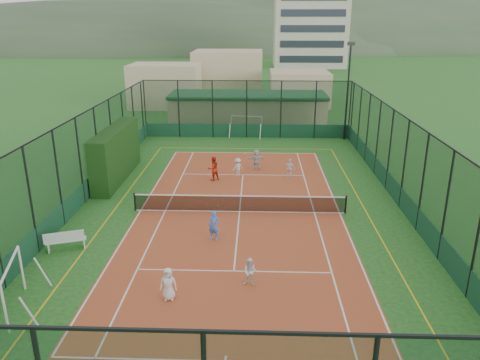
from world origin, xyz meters
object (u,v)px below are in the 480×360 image
object	(u,v)px
clubhouse	(248,109)
futsal_goal_far	(246,126)
child_far_right	(290,169)
child_near_mid	(214,225)
coach	(213,168)
floodlight_ne	(348,92)
child_near_left	(168,284)
child_near_right	(250,272)
white_bench	(66,240)
child_far_left	(238,167)
child_far_back	(257,159)
futsal_goal_near	(14,287)

from	to	relation	value
clubhouse	futsal_goal_far	bearing A→B (deg)	-90.28
clubhouse	child_far_right	bearing A→B (deg)	-79.04
child_near_mid	coach	size ratio (longest dim) A/B	0.93
floodlight_ne	coach	bearing A→B (deg)	-132.83
child_near_left	child_near_right	bearing A→B (deg)	15.97
white_bench	child_near_left	xyz separation A→B (m)	(5.44, -3.85, 0.17)
white_bench	child_far_right	size ratio (longest dim) A/B	1.36
child_near_left	child_far_left	xyz separation A→B (m)	(2.02, 14.69, -0.03)
child_near_left	child_far_back	bearing A→B (deg)	74.89
floodlight_ne	child_far_left	world-z (taller)	floodlight_ne
floodlight_ne	child_near_mid	bearing A→B (deg)	-115.79
floodlight_ne	child_far_back	xyz separation A→B (m)	(-7.69, -8.92, -3.40)
child_near_left	child_far_back	distance (m)	16.56
child_near_mid	child_far_back	distance (m)	11.31
floodlight_ne	white_bench	xyz separation A→B (m)	(-16.40, -21.30, -3.63)
futsal_goal_far	child_far_right	distance (m)	11.88
child_far_back	futsal_goal_near	bearing A→B (deg)	52.61
clubhouse	child_near_right	distance (m)	29.48
futsal_goal_near	child_far_right	world-z (taller)	futsal_goal_near
child_far_back	child_near_right	bearing A→B (deg)	78.95
clubhouse	coach	xyz separation A→B (m)	(-1.91, -16.74, -0.77)
futsal_goal_near	child_far_right	distance (m)	18.77
clubhouse	child_far_back	size ratio (longest dim) A/B	10.65
floodlight_ne	clubhouse	xyz separation A→B (m)	(-8.60, 5.40, -2.55)
child_far_left	child_far_right	bearing A→B (deg)	140.84
coach	child_far_right	bearing A→B (deg)	154.24
white_bench	child_near_left	world-z (taller)	child_near_left
floodlight_ne	clubhouse	world-z (taller)	floodlight_ne
floodlight_ne	child_near_mid	xyz separation A→B (m)	(-9.69, -20.05, -3.38)
futsal_goal_far	child_far_right	xyz separation A→B (m)	(3.15, -11.46, -0.26)
child_near_mid	child_near_right	world-z (taller)	child_near_mid
child_far_left	coach	size ratio (longest dim) A/B	0.79
clubhouse	white_bench	bearing A→B (deg)	-106.28
child_near_left	child_far_left	distance (m)	14.83
child_near_right	child_far_back	size ratio (longest dim) A/B	0.83
floodlight_ne	white_bench	world-z (taller)	floodlight_ne
coach	child_near_mid	bearing A→B (deg)	62.69
child_near_mid	child_far_back	xyz separation A→B (m)	(2.00, 11.13, -0.02)
white_bench	futsal_goal_far	distance (m)	23.37
child_near_left	child_near_right	size ratio (longest dim) A/B	1.11
futsal_goal_far	child_near_left	distance (m)	25.98
floodlight_ne	child_far_left	size ratio (longest dim) A/B	6.59
child_far_left	child_far_back	size ratio (longest dim) A/B	0.88
child_near_left	child_near_right	xyz separation A→B (m)	(3.07, 1.10, -0.06)
white_bench	child_far_left	distance (m)	13.16
child_near_mid	child_far_left	size ratio (longest dim) A/B	1.18
futsal_goal_far	child_near_left	bearing A→B (deg)	-86.31
floodlight_ne	child_far_right	xyz separation A→B (m)	(-5.48, -10.73, -3.47)
clubhouse	child_far_right	size ratio (longest dim) A/B	11.71
white_bench	futsal_goal_far	xyz separation A→B (m)	(7.78, 22.03, 0.42)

